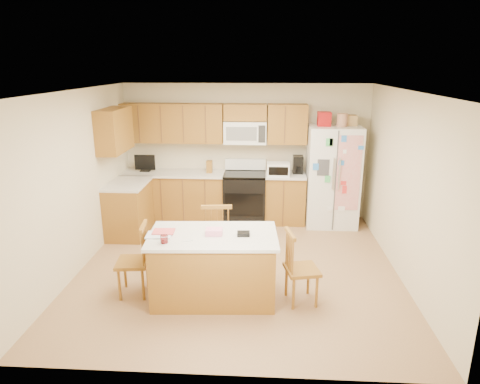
# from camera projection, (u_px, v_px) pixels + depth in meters

# --- Properties ---
(ground) EXTENTS (4.50, 4.50, 0.00)m
(ground) POSITION_uv_depth(u_px,v_px,m) (238.00, 267.00, 6.21)
(ground) COLOR #8F6345
(ground) RESTS_ON ground
(room_shell) EXTENTS (4.60, 4.60, 2.52)m
(room_shell) POSITION_uv_depth(u_px,v_px,m) (238.00, 171.00, 5.79)
(room_shell) COLOR beige
(room_shell) RESTS_ON ground
(cabinetry) EXTENTS (3.36, 1.56, 2.15)m
(cabinetry) POSITION_uv_depth(u_px,v_px,m) (190.00, 175.00, 7.71)
(cabinetry) COLOR brown
(cabinetry) RESTS_ON ground
(stove) EXTENTS (0.76, 0.65, 1.13)m
(stove) POSITION_uv_depth(u_px,v_px,m) (245.00, 196.00, 7.92)
(stove) COLOR black
(stove) RESTS_ON ground
(refrigerator) EXTENTS (0.90, 0.79, 2.04)m
(refrigerator) POSITION_uv_depth(u_px,v_px,m) (332.00, 175.00, 7.64)
(refrigerator) COLOR white
(refrigerator) RESTS_ON ground
(island) EXTENTS (1.61, 1.00, 0.94)m
(island) POSITION_uv_depth(u_px,v_px,m) (214.00, 266.00, 5.30)
(island) COLOR brown
(island) RESTS_ON ground
(windsor_chair_left) EXTENTS (0.43, 0.44, 0.94)m
(windsor_chair_left) POSITION_uv_depth(u_px,v_px,m) (134.00, 262.00, 5.38)
(windsor_chair_left) COLOR brown
(windsor_chair_left) RESTS_ON ground
(windsor_chair_back) EXTENTS (0.48, 0.46, 1.02)m
(windsor_chair_back) POSITION_uv_depth(u_px,v_px,m) (217.00, 238.00, 6.03)
(windsor_chair_back) COLOR brown
(windsor_chair_back) RESTS_ON ground
(windsor_chair_right) EXTENTS (0.46, 0.48, 0.93)m
(windsor_chair_right) POSITION_uv_depth(u_px,v_px,m) (300.00, 269.00, 5.19)
(windsor_chair_right) COLOR brown
(windsor_chair_right) RESTS_ON ground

